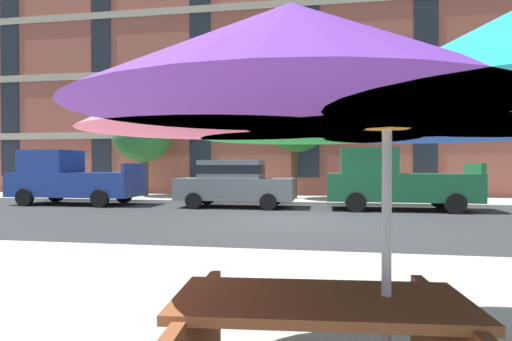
{
  "coord_description": "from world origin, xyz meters",
  "views": [
    {
      "loc": [
        0.89,
        -11.68,
        1.58
      ],
      "look_at": [
        -1.61,
        3.2,
        1.4
      ],
      "focal_mm": 29.24,
      "sensor_mm": 36.0,
      "label": 1
    }
  ],
  "objects_px": {
    "pickup_blue": "(71,179)",
    "patio_umbrella": "(387,90)",
    "pickup_green": "(393,181)",
    "sedan_gray": "(234,182)",
    "street_tree_left": "(144,133)",
    "street_tree_middle": "(297,116)"
  },
  "relations": [
    {
      "from": "sedan_gray",
      "to": "patio_umbrella",
      "type": "bearing_deg",
      "value": -73.36
    },
    {
      "from": "sedan_gray",
      "to": "street_tree_middle",
      "type": "relative_size",
      "value": 0.85
    },
    {
      "from": "sedan_gray",
      "to": "pickup_green",
      "type": "height_order",
      "value": "pickup_green"
    },
    {
      "from": "street_tree_left",
      "to": "street_tree_middle",
      "type": "relative_size",
      "value": 0.89
    },
    {
      "from": "street_tree_left",
      "to": "pickup_green",
      "type": "bearing_deg",
      "value": -17.83
    },
    {
      "from": "pickup_green",
      "to": "patio_umbrella",
      "type": "relative_size",
      "value": 1.3
    },
    {
      "from": "pickup_green",
      "to": "street_tree_middle",
      "type": "xyz_separation_m",
      "value": [
        -3.6,
        2.94,
        2.71
      ]
    },
    {
      "from": "street_tree_left",
      "to": "patio_umbrella",
      "type": "relative_size",
      "value": 1.17
    },
    {
      "from": "pickup_green",
      "to": "patio_umbrella",
      "type": "xyz_separation_m",
      "value": [
        -1.97,
        -12.7,
        1.02
      ]
    },
    {
      "from": "sedan_gray",
      "to": "street_tree_left",
      "type": "xyz_separation_m",
      "value": [
        -5.27,
        3.55,
        2.2
      ]
    },
    {
      "from": "pickup_blue",
      "to": "street_tree_middle",
      "type": "distance_m",
      "value": 9.8
    },
    {
      "from": "pickup_blue",
      "to": "patio_umbrella",
      "type": "distance_m",
      "value": 16.56
    },
    {
      "from": "street_tree_left",
      "to": "street_tree_middle",
      "type": "bearing_deg",
      "value": -4.7
    },
    {
      "from": "pickup_blue",
      "to": "street_tree_middle",
      "type": "bearing_deg",
      "value": 18.18
    },
    {
      "from": "sedan_gray",
      "to": "pickup_green",
      "type": "relative_size",
      "value": 0.86
    },
    {
      "from": "pickup_green",
      "to": "street_tree_middle",
      "type": "relative_size",
      "value": 0.99
    },
    {
      "from": "pickup_blue",
      "to": "street_tree_left",
      "type": "xyz_separation_m",
      "value": [
        1.52,
        3.55,
        2.12
      ]
    },
    {
      "from": "street_tree_left",
      "to": "sedan_gray",
      "type": "bearing_deg",
      "value": -33.97
    },
    {
      "from": "sedan_gray",
      "to": "street_tree_left",
      "type": "height_order",
      "value": "street_tree_left"
    },
    {
      "from": "sedan_gray",
      "to": "patio_umbrella",
      "type": "distance_m",
      "value": 13.3
    },
    {
      "from": "pickup_blue",
      "to": "patio_umbrella",
      "type": "xyz_separation_m",
      "value": [
        10.58,
        -12.7,
        1.02
      ]
    },
    {
      "from": "pickup_green",
      "to": "patio_umbrella",
      "type": "bearing_deg",
      "value": -98.82
    }
  ]
}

